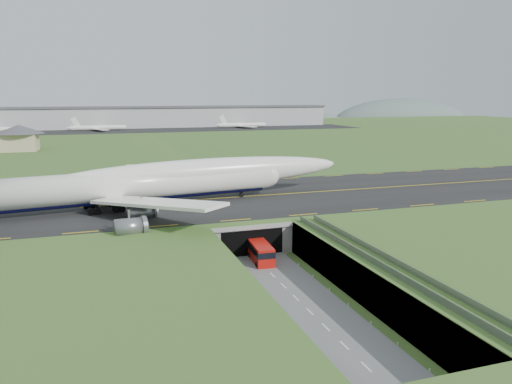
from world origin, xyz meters
name	(u,v)px	position (x,y,z in m)	size (l,w,h in m)	color
ground	(266,270)	(0.00, 0.00, 0.00)	(900.00, 900.00, 0.00)	#345F26
airfield_deck	(267,254)	(0.00, 0.00, 3.00)	(800.00, 800.00, 6.00)	gray
trench_road	(282,285)	(0.00, -7.50, 0.10)	(12.00, 75.00, 0.20)	slate
taxiway	(219,198)	(0.00, 33.00, 6.09)	(800.00, 44.00, 0.18)	black
tunnel_portal	(239,227)	(0.00, 16.71, 3.33)	(17.00, 22.30, 6.00)	gray
guideway	(385,270)	(11.00, -19.11, 5.32)	(3.00, 53.00, 7.05)	#A8A8A3
jumbo_jet	(157,182)	(-14.32, 30.12, 11.29)	(91.44, 58.95, 19.68)	white
shuttle_tram	(261,253)	(0.41, 4.22, 1.84)	(3.72, 8.49, 3.36)	red
service_building	(19,135)	(-56.57, 157.98, 12.61)	(21.15, 21.15, 11.16)	#BFAF8A
cargo_terminal	(130,117)	(-0.10, 299.41, 13.96)	(320.00, 67.00, 15.60)	#B2B2B2
distant_hills	(186,129)	(64.38, 430.00, -4.00)	(700.00, 91.00, 60.00)	#566762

